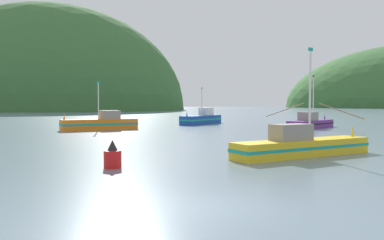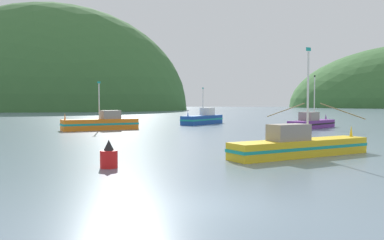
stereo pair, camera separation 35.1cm
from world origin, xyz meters
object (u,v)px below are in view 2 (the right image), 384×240
Objects in this scene: fishing_boat_yellow at (300,146)px; channel_buoy at (109,157)px; fishing_boat_orange at (102,123)px; fishing_boat_purple at (312,123)px; fishing_boat_blue at (203,119)px.

fishing_boat_yellow is 6.83× the size of channel_buoy.
fishing_boat_orange is 0.92× the size of fishing_boat_purple.
fishing_boat_blue is at bearing 68.11° from fishing_boat_yellow.
fishing_boat_blue is at bearing 81.25° from channel_buoy.
fishing_boat_yellow is 34.35m from fishing_boat_blue.
fishing_boat_orange is 26.71m from channel_buoy.
fishing_boat_orange is at bearing 103.12° from channel_buoy.
fishing_boat_yellow is at bearing 38.75° from fishing_boat_blue.
channel_buoy is at bearing 22.88° from fishing_boat_blue.
fishing_boat_purple is at bearing 85.76° from fishing_boat_blue.
fishing_boat_purple is (24.67, 2.79, -0.10)m from fishing_boat_orange.
fishing_boat_orange is 0.99× the size of fishing_boat_blue.
fishing_boat_purple reaches higher than fishing_boat_yellow.
fishing_boat_purple is at bearing 42.12° from fishing_boat_yellow.
fishing_boat_purple reaches higher than channel_buoy.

